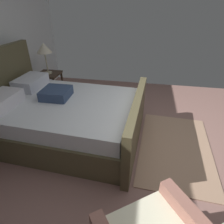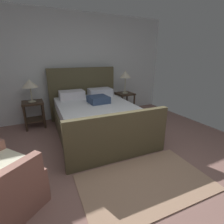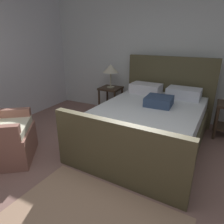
# 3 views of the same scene
# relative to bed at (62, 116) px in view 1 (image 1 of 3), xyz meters

# --- Properties ---
(ground_plane) EXTENTS (5.16, 5.94, 0.02)m
(ground_plane) POSITION_rel_bed_xyz_m (-0.11, -1.75, -0.37)
(ground_plane) COLOR #866159
(bed) EXTENTS (1.79, 2.35, 1.29)m
(bed) POSITION_rel_bed_xyz_m (0.00, 0.00, 0.00)
(bed) COLOR brown
(bed) RESTS_ON ground
(nightstand_right) EXTENTS (0.44, 0.44, 0.60)m
(nightstand_right) POSITION_rel_bed_xyz_m (1.15, 0.76, 0.05)
(nightstand_right) COLOR #38291D
(nightstand_right) RESTS_ON ground
(table_lamp_right) EXTENTS (0.30, 0.30, 0.60)m
(table_lamp_right) POSITION_rel_bed_xyz_m (1.15, 0.76, 0.73)
(table_lamp_right) COLOR #B7B293
(table_lamp_right) RESTS_ON nightstand_right
(area_rug) EXTENTS (1.75, 1.11, 0.01)m
(area_rug) POSITION_rel_bed_xyz_m (-0.00, -1.76, -0.35)
(area_rug) COLOR tan
(area_rug) RESTS_ON ground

